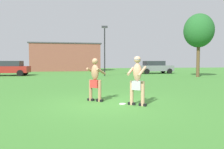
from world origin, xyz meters
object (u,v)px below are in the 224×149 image
at_px(frisbee, 123,104).
at_px(car_red_mid_lot, 9,68).
at_px(player_with_cap, 137,78).
at_px(tree_right_field, 199,31).
at_px(lamp_post, 105,45).
at_px(player_in_red, 95,79).
at_px(car_gray_near_post, 155,67).

xyz_separation_m(frisbee, car_red_mid_lot, (-8.38, 17.27, 0.81)).
distance_m(player_with_cap, tree_right_field, 16.20).
bearing_deg(lamp_post, car_red_mid_lot, 165.90).
distance_m(frisbee, lamp_post, 15.19).
xyz_separation_m(player_in_red, tree_right_field, (11.40, 11.11, 3.63)).
height_order(car_gray_near_post, tree_right_field, tree_right_field).
bearing_deg(car_red_mid_lot, lamp_post, -14.10).
bearing_deg(tree_right_field, player_in_red, -135.73).
distance_m(frisbee, tree_right_field, 16.48).
bearing_deg(car_gray_near_post, car_red_mid_lot, -176.51).
xyz_separation_m(player_in_red, car_gray_near_post, (9.50, 17.53, -0.04)).
relative_size(car_red_mid_lot, tree_right_field, 0.72).
relative_size(player_with_cap, car_gray_near_post, 0.40).
relative_size(frisbee, car_gray_near_post, 0.06).
relative_size(player_in_red, tree_right_field, 0.27).
height_order(frisbee, tree_right_field, tree_right_field).
bearing_deg(frisbee, car_red_mid_lot, 115.89).
relative_size(frisbee, lamp_post, 0.05).
bearing_deg(player_with_cap, tree_right_field, 50.50).
relative_size(player_with_cap, car_red_mid_lot, 0.39).
height_order(player_in_red, car_red_mid_lot, player_in_red).
relative_size(car_gray_near_post, car_red_mid_lot, 0.99).
bearing_deg(tree_right_field, car_red_mid_lot, 164.09).
height_order(lamp_post, tree_right_field, tree_right_field).
distance_m(player_in_red, car_red_mid_lot, 18.11).
xyz_separation_m(car_red_mid_lot, tree_right_field, (18.88, -5.38, 3.68)).
relative_size(player_in_red, car_red_mid_lot, 0.37).
distance_m(player_in_red, tree_right_field, 16.32).
bearing_deg(car_red_mid_lot, player_with_cap, -63.33).
distance_m(lamp_post, tree_right_field, 9.41).
bearing_deg(lamp_post, player_in_red, -100.26).
bearing_deg(car_gray_near_post, player_with_cap, -113.66).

